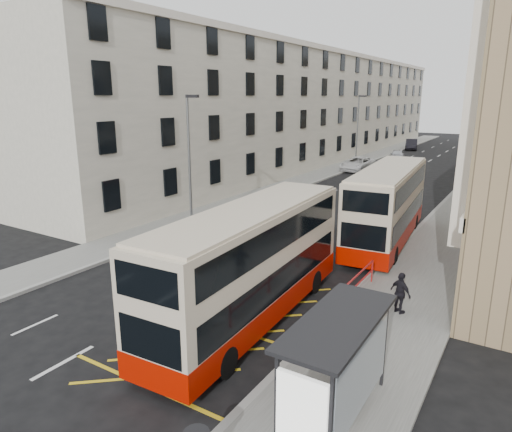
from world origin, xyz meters
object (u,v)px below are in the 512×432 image
Objects in this scene: street_lamp_near at (190,154)px; car_silver at (397,155)px; white_van at (357,164)px; car_dark at (411,144)px; pedestrian_far at (401,293)px; car_red at (476,149)px; bus_shelter at (337,355)px; double_decker_rear at (387,205)px; double_decker_front at (251,265)px; street_lamp_far at (358,127)px; pedestrian_mid at (339,348)px.

car_silver is (2.63, 38.08, -3.93)m from street_lamp_near.
car_dark reaches higher than white_van.
car_red is (-4.01, 56.15, -0.29)m from pedestrian_far.
car_dark is (-13.54, 64.05, -1.34)m from bus_shelter.
street_lamp_near is at bearing -169.16° from double_decker_rear.
car_dark is (1.15, 51.65, -3.84)m from street_lamp_near.
double_decker_rear is at bearing 80.02° from double_decker_front.
bus_shelter is at bearing -67.60° from white_van.
street_lamp_near is 1.94× the size of car_silver.
street_lamp_far is 39.86m from double_decker_front.
street_lamp_near is 13.26m from double_decker_front.
pedestrian_mid is at bearing -36.13° from street_lamp_near.
car_dark is (-8.69, 60.20, -1.39)m from double_decker_front.
street_lamp_near is 52.00m from car_red.
street_lamp_near reaches higher than car_silver.
white_van is at bearing 108.87° from bus_shelter.
street_lamp_near is 0.74× the size of double_decker_front.
double_decker_rear is 2.66× the size of car_silver.
double_decker_rear is 47.60m from car_red.
street_lamp_near reaches higher than car_red.
street_lamp_far reaches higher than bus_shelter.
double_decker_front reaches higher than car_dark.
street_lamp_far is 0.73× the size of double_decker_rear.
car_red is (10.42, 20.79, -3.98)m from street_lamp_far.
white_van is at bearing 100.97° from double_decker_front.
street_lamp_far is at bearing 90.00° from street_lamp_near.
street_lamp_near is 51.81m from car_dark.
pedestrian_mid is at bearing -91.03° from car_dark.
double_decker_front is at bearing 63.27° from pedestrian_far.
pedestrian_mid is at bearing -84.21° from double_decker_rear.
car_silver is (1.48, 10.85, -0.06)m from white_van.
street_lamp_near is 1.76× the size of car_red.
pedestrian_mid is 39.50m from white_van.
bus_shelter is 0.78× the size of white_van.
street_lamp_near is 27.53m from white_van.
white_van is at bearing -108.98° from car_silver.
car_dark is (-10.20, 48.43, -1.39)m from double_decker_rear.
white_van is at bearing 78.48° from car_red.
double_decker_rear is (1.51, 11.77, 0.00)m from double_decker_front.
white_van is 1.20× the size of car_red.
street_lamp_far reaches higher than car_dark.
pedestrian_far is 0.35× the size of car_red.
white_van is (-13.54, 39.62, -1.38)m from bus_shelter.
car_silver is at bearing 86.04° from street_lamp_near.
bus_shelter is 0.39× the size of double_decker_front.
pedestrian_mid reaches higher than car_dark.
street_lamp_near is 1.65× the size of car_dark.
car_silver is (-12.06, 50.47, -1.44)m from bus_shelter.
street_lamp_near reaches higher than bus_shelter.
double_decker_rear is at bearing -63.45° from white_van.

